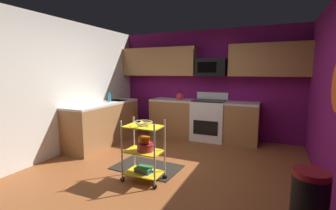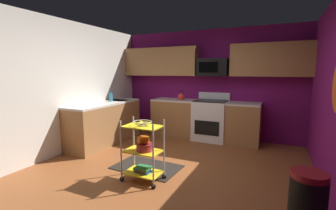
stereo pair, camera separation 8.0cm
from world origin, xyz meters
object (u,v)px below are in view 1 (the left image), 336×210
at_px(rolling_cart, 144,151).
at_px(book_stack, 144,169).
at_px(oven_range, 209,120).
at_px(kettle, 180,96).
at_px(fruit_bowl, 143,123).
at_px(mixing_bowl_large, 145,147).
at_px(trash_can, 309,203).
at_px(dish_soap_bottle, 109,97).
at_px(microwave, 211,67).
at_px(mixing_bowl_small, 144,140).

distance_m(rolling_cart, book_stack, 0.28).
xyz_separation_m(oven_range, book_stack, (-0.34, -2.52, -0.31)).
bearing_deg(oven_range, kettle, -179.70).
bearing_deg(oven_range, fruit_bowl, -97.70).
xyz_separation_m(mixing_bowl_large, trash_can, (2.04, -0.37, -0.19)).
distance_m(book_stack, trash_can, 2.11).
bearing_deg(dish_soap_bottle, book_stack, -40.73).
height_order(microwave, trash_can, microwave).
bearing_deg(dish_soap_bottle, mixing_bowl_large, -40.23).
bearing_deg(microwave, kettle, -171.66).
height_order(oven_range, mixing_bowl_large, oven_range).
height_order(oven_range, trash_can, oven_range).
xyz_separation_m(microwave, rolling_cart, (-0.34, -2.62, -1.25)).
height_order(microwave, book_stack, microwave).
xyz_separation_m(oven_range, rolling_cart, (-0.34, -2.52, -0.03)).
distance_m(book_stack, dish_soap_bottle, 2.45).
height_order(microwave, dish_soap_bottle, microwave).
height_order(microwave, mixing_bowl_large, microwave).
xyz_separation_m(microwave, trash_can, (1.73, -2.99, -1.37)).
bearing_deg(rolling_cart, book_stack, -116.57).
xyz_separation_m(microwave, mixing_bowl_small, (-0.35, -2.59, -1.08)).
height_order(microwave, rolling_cart, microwave).
bearing_deg(rolling_cart, dish_soap_bottle, 139.27).
height_order(mixing_bowl_small, trash_can, trash_can).
height_order(fruit_bowl, trash_can, fruit_bowl).
relative_size(book_stack, kettle, 0.96).
bearing_deg(mixing_bowl_small, rolling_cart, -79.30).
relative_size(mixing_bowl_large, mixing_bowl_small, 1.38).
bearing_deg(trash_can, oven_range, 120.94).
height_order(rolling_cart, kettle, kettle).
xyz_separation_m(mixing_bowl_small, book_stack, (0.01, -0.03, -0.45)).
distance_m(mixing_bowl_large, dish_soap_bottle, 2.37).
xyz_separation_m(dish_soap_bottle, trash_can, (3.81, -1.87, -0.69)).
bearing_deg(mixing_bowl_large, oven_range, 82.99).
bearing_deg(mixing_bowl_large, book_stack, -180.00).
relative_size(book_stack, dish_soap_bottle, 1.27).
bearing_deg(mixing_bowl_small, trash_can, -10.92).
bearing_deg(microwave, mixing_bowl_small, -97.61).
relative_size(microwave, mixing_bowl_large, 2.78).
distance_m(mixing_bowl_large, mixing_bowl_small, 0.11).
distance_m(microwave, mixing_bowl_small, 2.83).
bearing_deg(book_stack, trash_can, -10.12).
distance_m(fruit_bowl, trash_can, 2.18).
bearing_deg(rolling_cart, fruit_bowl, 90.00).
relative_size(mixing_bowl_small, trash_can, 0.28).
height_order(mixing_bowl_small, dish_soap_bottle, dish_soap_bottle).
height_order(rolling_cart, dish_soap_bottle, dish_soap_bottle).
height_order(dish_soap_bottle, trash_can, dish_soap_bottle).
relative_size(microwave, fruit_bowl, 2.57).
xyz_separation_m(mixing_bowl_large, mixing_bowl_small, (-0.04, 0.03, 0.10)).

